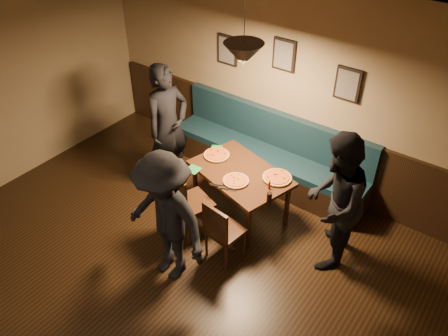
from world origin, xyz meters
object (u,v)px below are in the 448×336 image
at_px(booth_bench, 267,151).
at_px(diner_front, 165,219).
at_px(dining_table, 240,192).
at_px(chair_near_left, 192,202).
at_px(chair_near_right, 226,229).
at_px(diner_left, 168,127).
at_px(tabasco_bottle, 269,184).
at_px(diner_right, 334,203).
at_px(soda_glass, 269,198).

relative_size(booth_bench, diner_front, 1.81).
height_order(dining_table, chair_near_left, chair_near_left).
bearing_deg(dining_table, chair_near_right, -52.23).
relative_size(booth_bench, diner_left, 1.65).
height_order(booth_bench, chair_near_left, booth_bench).
height_order(chair_near_left, tabasco_bottle, chair_near_left).
distance_m(chair_near_left, diner_right, 1.71).
distance_m(booth_bench, dining_table, 0.84).
height_order(booth_bench, diner_front, diner_front).
height_order(diner_left, soda_glass, diner_left).
distance_m(diner_front, tabasco_bottle, 1.37).
relative_size(chair_near_right, diner_left, 0.47).
distance_m(booth_bench, diner_left, 1.44).
bearing_deg(diner_left, soda_glass, -88.80).
bearing_deg(booth_bench, dining_table, -82.69).
bearing_deg(diner_front, booth_bench, 93.46).
xyz_separation_m(diner_right, tabasco_bottle, (-0.82, -0.02, -0.12)).
height_order(booth_bench, diner_left, diner_left).
bearing_deg(chair_near_left, diner_front, -53.62).
bearing_deg(booth_bench, chair_near_left, -96.28).
bearing_deg(diner_right, booth_bench, -134.03).
xyz_separation_m(dining_table, diner_left, (-1.21, -0.00, 0.57)).
bearing_deg(soda_glass, booth_bench, 122.66).
relative_size(diner_left, tabasco_bottle, 14.37).
relative_size(chair_near_right, tabasco_bottle, 6.76).
relative_size(soda_glass, tabasco_bottle, 1.09).
distance_m(booth_bench, chair_near_right, 1.62).
bearing_deg(booth_bench, diner_left, -143.09).
relative_size(chair_near_right, diner_front, 0.52).
bearing_deg(soda_glass, diner_left, 171.35).
distance_m(diner_left, soda_glass, 1.83).
height_order(soda_glass, tabasco_bottle, soda_glass).
bearing_deg(diner_front, soda_glass, 59.86).
xyz_separation_m(booth_bench, diner_front, (0.04, -2.14, 0.33)).
distance_m(booth_bench, diner_front, 2.17).
height_order(booth_bench, chair_near_right, booth_bench).
height_order(diner_right, tabasco_bottle, diner_right).
height_order(diner_left, diner_front, diner_left).
bearing_deg(diner_right, soda_glass, -83.78).
xyz_separation_m(booth_bench, soda_glass, (0.71, -1.10, 0.25)).
distance_m(diner_right, soda_glass, 0.74).
distance_m(chair_near_left, soda_glass, 0.98).
bearing_deg(diner_front, chair_near_left, 109.27).
distance_m(dining_table, diner_front, 1.41).
distance_m(dining_table, chair_near_left, 0.72).
height_order(chair_near_left, diner_right, diner_right).
distance_m(diner_front, soda_glass, 1.24).
distance_m(chair_near_left, chair_near_right, 0.59).
relative_size(chair_near_left, diner_front, 0.60).
xyz_separation_m(chair_near_right, soda_glass, (0.29, 0.46, 0.32)).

